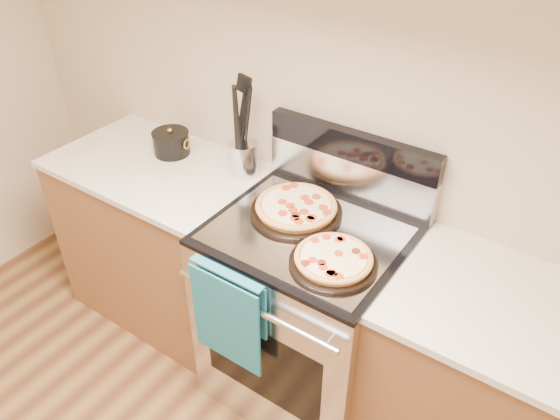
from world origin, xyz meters
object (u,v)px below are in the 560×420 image
Objects in this scene: pepperoni_pizza_front at (334,260)px; range_body at (307,314)px; utensil_crock at (244,159)px; saucepan at (171,144)px; pepperoni_pizza_back at (296,208)px.

range_body is at bearing 144.16° from pepperoni_pizza_front.
utensil_crock is 0.93× the size of saucepan.
utensil_crock is (-0.48, 0.20, 0.54)m from range_body.
pepperoni_pizza_front is at bearing -14.92° from saucepan.
utensil_crock reaches higher than pepperoni_pizza_back.
range_body is 2.84× the size of pepperoni_pizza_front.
saucepan is (-0.79, 0.10, 0.01)m from pepperoni_pizza_back.
saucepan is (-1.07, 0.28, 0.02)m from pepperoni_pizza_front.
pepperoni_pizza_back is at bearing -20.61° from utensil_crock.
range_body is 2.42× the size of pepperoni_pizza_back.
pepperoni_pizza_front is 0.74m from utensil_crock.
utensil_crock reaches higher than saucepan.
pepperoni_pizza_back is 0.34m from pepperoni_pizza_front.
range_body is at bearing -22.62° from utensil_crock.
pepperoni_pizza_back is 0.40m from utensil_crock.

